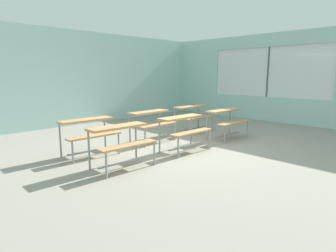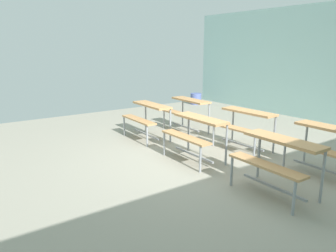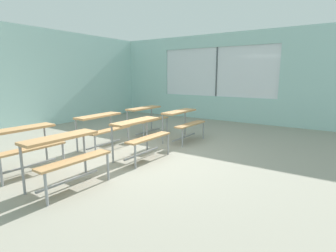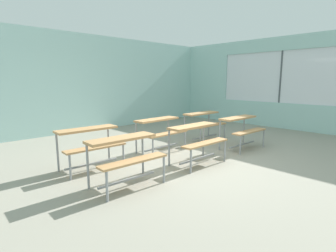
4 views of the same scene
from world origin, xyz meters
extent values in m
cube|color=gray|center=(0.00, 0.00, -0.03)|extent=(10.00, 9.00, 0.05)
cube|color=tan|center=(-1.62, 0.01, 0.72)|extent=(1.11, 0.35, 0.04)
cube|color=tan|center=(-1.63, -0.31, 0.44)|extent=(1.11, 0.25, 0.03)
cylinder|color=gray|center=(-2.12, 0.17, 0.36)|extent=(0.04, 0.04, 0.72)
cylinder|color=gray|center=(-1.12, 0.14, 0.36)|extent=(0.04, 0.04, 0.72)
cylinder|color=gray|center=(-2.13, -0.38, 0.22)|extent=(0.04, 0.04, 0.44)
cylinder|color=gray|center=(-1.13, -0.41, 0.22)|extent=(0.04, 0.04, 0.44)
cube|color=gray|center=(-1.63, -0.13, 0.10)|extent=(1.00, 0.06, 0.03)
cube|color=tan|center=(-0.01, -0.03, 0.72)|extent=(1.10, 0.34, 0.04)
cube|color=tan|center=(-0.01, -0.35, 0.44)|extent=(1.10, 0.24, 0.03)
cylinder|color=gray|center=(-0.51, 0.12, 0.36)|extent=(0.04, 0.04, 0.72)
cylinder|color=gray|center=(0.49, 0.11, 0.36)|extent=(0.04, 0.04, 0.72)
cylinder|color=gray|center=(-0.52, -0.43, 0.22)|extent=(0.04, 0.04, 0.44)
cylinder|color=gray|center=(0.48, -0.44, 0.22)|extent=(0.04, 0.04, 0.44)
cube|color=gray|center=(-0.01, -0.17, 0.10)|extent=(1.00, 0.05, 0.03)
cube|color=tan|center=(1.62, -0.01, 0.72)|extent=(1.11, 0.35, 0.04)
cube|color=tan|center=(1.62, -0.33, 0.44)|extent=(1.11, 0.25, 0.03)
cylinder|color=gray|center=(1.13, 0.14, 0.36)|extent=(0.04, 0.04, 0.72)
cylinder|color=gray|center=(2.13, 0.11, 0.36)|extent=(0.04, 0.04, 0.72)
cylinder|color=gray|center=(1.11, -0.41, 0.22)|extent=(0.04, 0.04, 0.44)
cylinder|color=gray|center=(2.11, -0.44, 0.22)|extent=(0.04, 0.04, 0.44)
cube|color=gray|center=(1.62, -0.15, 0.10)|extent=(1.00, 0.06, 0.03)
cube|color=tan|center=(-1.64, 1.10, 0.72)|extent=(1.11, 0.36, 0.04)
cube|color=tan|center=(-1.66, 0.78, 0.44)|extent=(1.11, 0.26, 0.03)
cylinder|color=gray|center=(-2.14, 1.26, 0.36)|extent=(0.04, 0.04, 0.72)
cylinder|color=gray|center=(-1.14, 1.22, 0.36)|extent=(0.04, 0.04, 0.72)
cylinder|color=gray|center=(-2.16, 0.71, 0.22)|extent=(0.04, 0.04, 0.44)
cylinder|color=gray|center=(-1.16, 0.67, 0.22)|extent=(0.04, 0.04, 0.44)
cube|color=gray|center=(-1.65, 0.96, 0.10)|extent=(1.00, 0.07, 0.03)
cube|color=tan|center=(0.07, 1.11, 0.72)|extent=(1.11, 0.35, 0.04)
cube|color=tan|center=(0.07, 0.79, 0.44)|extent=(1.10, 0.25, 0.03)
cylinder|color=gray|center=(-0.44, 1.24, 0.36)|extent=(0.04, 0.04, 0.72)
cylinder|color=gray|center=(0.56, 1.26, 0.36)|extent=(0.04, 0.04, 0.72)
cylinder|color=gray|center=(-0.42, 0.69, 0.22)|extent=(0.04, 0.04, 0.44)
cylinder|color=gray|center=(0.58, 0.71, 0.22)|extent=(0.04, 0.04, 0.44)
cube|color=gray|center=(0.07, 0.97, 0.10)|extent=(1.00, 0.06, 0.03)
cube|color=tan|center=(1.67, 1.13, 0.72)|extent=(1.11, 0.35, 0.04)
cube|color=tan|center=(1.66, 0.81, 0.44)|extent=(1.11, 0.25, 0.03)
cylinder|color=gray|center=(1.17, 1.28, 0.36)|extent=(0.04, 0.04, 0.72)
cylinder|color=gray|center=(1.16, 0.73, 0.22)|extent=(0.04, 0.04, 0.44)
cube|color=gray|center=(1.66, 0.99, 0.10)|extent=(1.00, 0.06, 0.03)
cylinder|color=#51609E|center=(-4.35, 3.57, 0.19)|extent=(0.37, 0.37, 0.37)
camera|label=1|loc=(-4.44, -4.11, 1.65)|focal=30.15mm
camera|label=2|loc=(4.03, -3.58, 1.89)|focal=34.33mm
camera|label=3|loc=(-3.80, -3.30, 1.60)|focal=28.00mm
camera|label=4|loc=(-3.80, -3.30, 1.60)|focal=28.00mm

